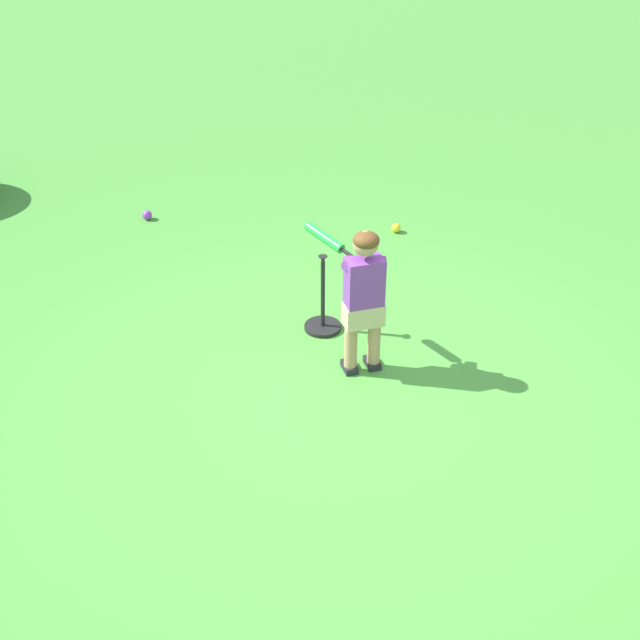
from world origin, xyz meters
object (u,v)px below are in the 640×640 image
object	(u,v)px
play_ball_far_left	(147,215)
batting_tee	(323,317)
play_ball_by_bucket	(396,228)
child_batter	(362,288)

from	to	relation	value
play_ball_far_left	batting_tee	world-z (taller)	batting_tee
play_ball_by_bucket	play_ball_far_left	size ratio (longest dim) A/B	0.96
child_batter	play_ball_by_bucket	xyz separation A→B (m)	(2.01, -0.84, -0.61)
play_ball_by_bucket	batting_tee	world-z (taller)	batting_tee
play_ball_by_bucket	play_ball_far_left	distance (m)	2.34
play_ball_far_left	play_ball_by_bucket	bearing A→B (deg)	-108.07
child_batter	batting_tee	bearing A→B (deg)	15.61
child_batter	batting_tee	world-z (taller)	child_batter
play_ball_by_bucket	play_ball_far_left	bearing A→B (deg)	71.93
play_ball_far_left	child_batter	bearing A→B (deg)	-152.99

